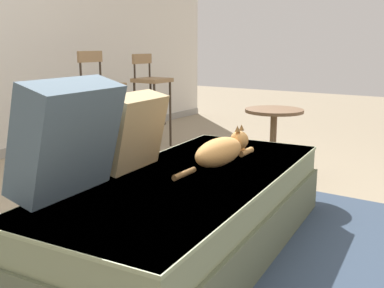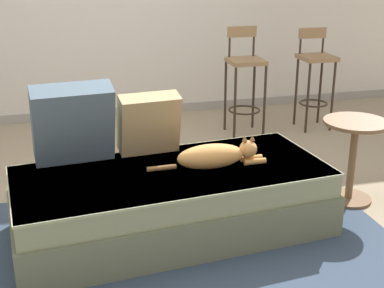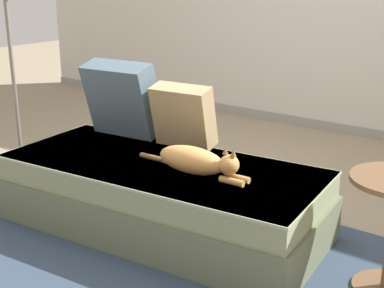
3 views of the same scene
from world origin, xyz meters
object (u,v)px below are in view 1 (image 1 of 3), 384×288
at_px(cat, 222,151).
at_px(bar_stool_near_window, 101,100).
at_px(throw_pillow_middle, 133,131).
at_px(side_table, 273,136).
at_px(bar_stool_by_doorway, 151,92).
at_px(couch, 192,212).
at_px(throw_pillow_corner, 67,138).

xyz_separation_m(cat, bar_stool_near_window, (0.81, 1.75, 0.08)).
xyz_separation_m(throw_pillow_middle, side_table, (1.38, -0.19, -0.24)).
height_order(cat, bar_stool_near_window, bar_stool_near_window).
xyz_separation_m(bar_stool_near_window, bar_stool_by_doorway, (0.72, 0.00, 0.01)).
relative_size(bar_stool_near_window, bar_stool_by_doorway, 1.04).
distance_m(couch, bar_stool_by_doorway, 2.52).
distance_m(throw_pillow_corner, bar_stool_near_window, 2.20).
relative_size(throw_pillow_corner, cat, 0.69).
height_order(throw_pillow_corner, side_table, throw_pillow_corner).
distance_m(throw_pillow_middle, bar_stool_by_doorway, 2.35).
xyz_separation_m(couch, bar_stool_by_doorway, (1.80, 1.73, 0.37)).
height_order(bar_stool_near_window, side_table, bar_stool_near_window).
xyz_separation_m(bar_stool_near_window, side_table, (0.22, -1.60, -0.19)).
height_order(bar_stool_by_doorway, side_table, bar_stool_by_doorway).
relative_size(cat, side_table, 1.26).
relative_size(couch, throw_pillow_middle, 4.90).
bearing_deg(throw_pillow_corner, side_table, -4.28).
bearing_deg(side_table, bar_stool_by_doorway, 72.72).
distance_m(couch, throw_pillow_corner, 0.77).
bearing_deg(throw_pillow_middle, cat, -44.21).
height_order(cat, bar_stool_by_doorway, bar_stool_by_doorway).
bearing_deg(couch, cat, -4.28).
height_order(couch, cat, cat).
relative_size(couch, side_table, 3.39).
distance_m(couch, bar_stool_near_window, 2.07).
bearing_deg(cat, throw_pillow_corner, 160.64).
distance_m(bar_stool_near_window, bar_stool_by_doorway, 0.72).
distance_m(couch, throw_pillow_middle, 0.52).
xyz_separation_m(throw_pillow_corner, bar_stool_near_window, (1.64, 1.46, -0.11)).
bearing_deg(bar_stool_by_doorway, throw_pillow_corner, -148.28).
distance_m(throw_pillow_corner, bar_stool_by_doorway, 2.78).
xyz_separation_m(throw_pillow_corner, bar_stool_by_doorway, (2.36, 1.46, -0.10)).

